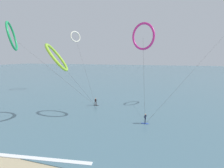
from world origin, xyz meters
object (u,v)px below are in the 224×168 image
Objects in this scene: surfer_charcoal at (96,102)px; kite_emerald at (12,36)px; surfer_cobalt at (145,119)px; kite_lime at (57,58)px; kite_ivory at (75,37)px; kite_magenta at (143,36)px.

kite_emerald is (-13.86, -6.98, 13.90)m from surfer_charcoal.
kite_emerald is at bearing 83.24° from surfer_cobalt.
kite_lime reaches higher than surfer_cobalt.
kite_emerald reaches higher than surfer_cobalt.
kite_ivory is 28.16m from kite_magenta.
kite_magenta is at bearing -91.15° from kite_lime.
surfer_cobalt is 28.72m from kite_emerald.
kite_ivory is at bearing -6.55° from kite_magenta.
kite_lime is (10.41, -1.34, -3.97)m from kite_emerald.
kite_ivory reaches higher than surfer_cobalt.
kite_lime is at bearing -125.90° from kite_ivory.
kite_lime is at bearing -129.89° from surfer_charcoal.
kite_lime is at bearing 52.77° from kite_magenta.
kite_emerald reaches higher than kite_lime.
kite_ivory is (-12.04, 14.19, 16.38)m from surfer_charcoal.
kite_ivory is at bearing 40.74° from surfer_cobalt.
kite_magenta is (13.64, 5.47, 3.63)m from kite_lime.
surfer_cobalt is 0.13× the size of kite_lime.
surfer_cobalt is 0.10× the size of kite_emerald.
kite_emerald is (-25.13, -0.28, 13.90)m from surfer_cobalt.
surfer_cobalt is (11.27, -6.70, 0.00)m from surfer_charcoal.
kite_lime is 0.79× the size of kite_magenta.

